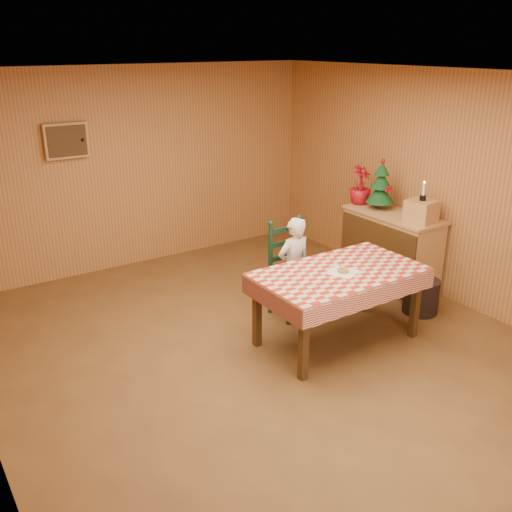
{
  "coord_description": "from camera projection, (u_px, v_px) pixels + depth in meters",
  "views": [
    {
      "loc": [
        -2.81,
        -4.01,
        2.87
      ],
      "look_at": [
        0.0,
        0.2,
        0.95
      ],
      "focal_mm": 40.0,
      "sensor_mm": 36.0,
      "label": 1
    }
  ],
  "objects": [
    {
      "name": "flower_arrangement",
      "position": [
        360.0,
        185.0,
        7.14
      ],
      "size": [
        0.31,
        0.31,
        0.48
      ],
      "primitive_type": "imported",
      "rotation": [
        0.0,
        0.0,
        0.18
      ],
      "color": "maroon",
      "rests_on": "shelf_unit"
    },
    {
      "name": "cabin_walls",
      "position": [
        236.0,
        159.0,
        5.36
      ],
      "size": [
        5.1,
        6.05,
        2.65
      ],
      "color": "#B47A41",
      "rests_on": "ground"
    },
    {
      "name": "donut",
      "position": [
        343.0,
        270.0,
        5.5
      ],
      "size": [
        0.13,
        0.13,
        0.04
      ],
      "primitive_type": "torus",
      "rotation": [
        0.0,
        0.0,
        -0.23
      ],
      "color": "#BD8543",
      "rests_on": "napkin"
    },
    {
      "name": "crate",
      "position": [
        421.0,
        211.0,
        6.47
      ],
      "size": [
        0.34,
        0.34,
        0.25
      ],
      "primitive_type": "cube",
      "rotation": [
        0.0,
        0.0,
        0.16
      ],
      "color": "tan",
      "rests_on": "shelf_unit"
    },
    {
      "name": "napkin",
      "position": [
        343.0,
        272.0,
        5.51
      ],
      "size": [
        0.34,
        0.34,
        0.0
      ],
      "primitive_type": "cube",
      "rotation": [
        0.0,
        0.0,
        0.4
      ],
      "color": "white",
      "rests_on": "dining_table"
    },
    {
      "name": "dining_table",
      "position": [
        339.0,
        278.0,
        5.58
      ],
      "size": [
        1.66,
        0.96,
        0.77
      ],
      "color": "#472D13",
      "rests_on": "ground"
    },
    {
      "name": "shelf_unit",
      "position": [
        390.0,
        250.0,
        6.98
      ],
      "size": [
        0.54,
        1.24,
        0.93
      ],
      "color": "tan",
      "rests_on": "ground"
    },
    {
      "name": "seated_child",
      "position": [
        294.0,
        267.0,
        6.19
      ],
      "size": [
        0.41,
        0.27,
        1.12
      ],
      "primitive_type": "imported",
      "rotation": [
        0.0,
        0.0,
        3.14
      ],
      "color": "white",
      "rests_on": "ground"
    },
    {
      "name": "storage_bin",
      "position": [
        421.0,
        296.0,
        6.36
      ],
      "size": [
        0.47,
        0.47,
        0.39
      ],
      "primitive_type": "cylinder",
      "rotation": [
        0.0,
        0.0,
        0.23
      ],
      "color": "black",
      "rests_on": "ground"
    },
    {
      "name": "christmas_tree",
      "position": [
        381.0,
        186.0,
        6.92
      ],
      "size": [
        0.34,
        0.34,
        0.62
      ],
      "color": "#472D13",
      "rests_on": "shelf_unit"
    },
    {
      "name": "candle_set",
      "position": [
        423.0,
        195.0,
        6.4
      ],
      "size": [
        0.07,
        0.07,
        0.22
      ],
      "color": "black",
      "rests_on": "crate"
    },
    {
      "name": "ground",
      "position": [
        267.0,
        352.0,
        5.6
      ],
      "size": [
        6.0,
        6.0,
        0.0
      ],
      "primitive_type": "plane",
      "color": "brown",
      "rests_on": "ground"
    },
    {
      "name": "ladder_chair",
      "position": [
        290.0,
        271.0,
        6.25
      ],
      "size": [
        0.44,
        0.4,
        1.08
      ],
      "color": "black",
      "rests_on": "ground"
    }
  ]
}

